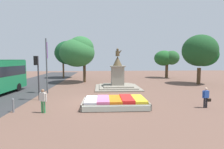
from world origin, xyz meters
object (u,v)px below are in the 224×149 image
object	(u,v)px
traffic_light_mid_block	(37,69)
pedestrian_with_handbag	(206,97)
banner_pole	(47,65)
statue_monument	(117,80)
kerb_bollard_mid_a	(13,105)
pedestrian_near_planter	(43,99)
flower_planter	(115,102)

from	to	relation	value
traffic_light_mid_block	pedestrian_with_handbag	distance (m)	13.86
banner_pole	pedestrian_with_handbag	bearing A→B (deg)	-25.85
statue_monument	kerb_bollard_mid_a	xyz separation A→B (m)	(-8.07, -9.44, -0.53)
pedestrian_near_planter	kerb_bollard_mid_a	bearing A→B (deg)	172.42
statue_monument	pedestrian_near_planter	size ratio (longest dim) A/B	3.37
flower_planter	statue_monument	distance (m)	8.53
banner_pole	pedestrian_with_handbag	size ratio (longest dim) A/B	3.78
flower_planter	traffic_light_mid_block	distance (m)	7.53
kerb_bollard_mid_a	traffic_light_mid_block	bearing A→B (deg)	83.43
banner_pole	kerb_bollard_mid_a	distance (m)	7.12
banner_pole	kerb_bollard_mid_a	size ratio (longest dim) A/B	6.05
kerb_bollard_mid_a	banner_pole	bearing A→B (deg)	87.06
pedestrian_with_handbag	kerb_bollard_mid_a	bearing A→B (deg)	-179.33
flower_planter	statue_monument	world-z (taller)	statue_monument
flower_planter	pedestrian_near_planter	world-z (taller)	pedestrian_near_planter
traffic_light_mid_block	pedestrian_with_handbag	world-z (taller)	traffic_light_mid_block
pedestrian_with_handbag	banner_pole	bearing A→B (deg)	154.15
banner_pole	pedestrian_with_handbag	xyz separation A→B (m)	(13.37, -6.48, -2.21)
statue_monument	pedestrian_near_planter	world-z (taller)	statue_monument
flower_planter	kerb_bollard_mid_a	xyz separation A→B (m)	(-7.06, -1.00, 0.20)
pedestrian_near_planter	kerb_bollard_mid_a	world-z (taller)	pedestrian_near_planter
flower_planter	statue_monument	size ratio (longest dim) A/B	0.91
flower_planter	pedestrian_with_handbag	bearing A→B (deg)	-7.18
traffic_light_mid_block	banner_pole	xyz separation A→B (m)	(-0.07, 3.06, 0.34)
statue_monument	pedestrian_near_planter	xyz separation A→B (m)	(-5.99, -9.72, -0.10)
traffic_light_mid_block	pedestrian_near_planter	bearing A→B (deg)	-66.61
traffic_light_mid_block	kerb_bollard_mid_a	xyz separation A→B (m)	(-0.41, -3.58, -2.21)
kerb_bollard_mid_a	statue_monument	bearing A→B (deg)	49.48
pedestrian_with_handbag	kerb_bollard_mid_a	size ratio (longest dim) A/B	1.60
banner_pole	pedestrian_with_handbag	world-z (taller)	banner_pole
traffic_light_mid_block	banner_pole	world-z (taller)	banner_pole
pedestrian_with_handbag	kerb_bollard_mid_a	world-z (taller)	pedestrian_with_handbag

